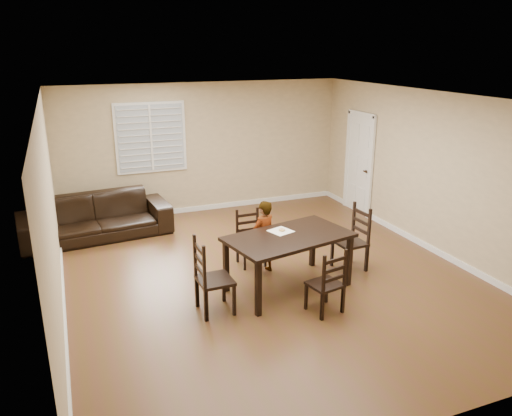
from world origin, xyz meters
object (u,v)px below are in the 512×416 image
Objects in this scene: chair_right at (357,240)px; child at (264,237)px; chair_left at (206,280)px; dining_table at (289,241)px; chair_near at (249,239)px; chair_far at (331,286)px; donut at (282,230)px; sofa at (96,217)px.

chair_right is 0.88× the size of child.
chair_left is at bearing 14.61° from child.
dining_table is 2.14× the size of chair_near.
chair_near is 0.99× the size of chair_far.
chair_right is 1.38m from donut.
child is at bearing -53.17° from sofa.
chair_left is 1.48m from child.
donut is at bearing -78.55° from chair_near.
chair_right is 0.39× the size of sofa.
chair_far reaches higher than chair_near.
sofa is (-2.23, 2.09, -0.02)m from chair_near.
child is (0.07, -0.45, 0.18)m from chair_near.
donut reaches higher than dining_table.
child is at bearing -54.77° from chair_left.
child is 3.43m from sofa.
chair_right is at bearing -80.37° from chair_left.
chair_near reaches higher than donut.
chair_near is at bearing -48.46° from sofa.
chair_near is 0.49m from child.
child reaches higher than donut.
chair_right reaches higher than chair_near.
chair_left is at bearing -34.41° from chair_far.
chair_near is 0.77× the size of child.
chair_right is (1.52, -0.82, 0.06)m from chair_near.
chair_near is at bearing -89.98° from chair_far.
donut is (-0.21, 1.09, 0.43)m from chair_far.
chair_left is 1.02× the size of chair_right.
dining_table is 1.83× the size of chair_left.
chair_far is (0.19, -0.90, -0.32)m from dining_table.
dining_table is at bearing -80.49° from chair_left.
chair_far is 1.19m from donut.
child reaches higher than chair_near.
donut is (-0.02, 0.20, 0.11)m from dining_table.
chair_left is 0.90× the size of child.
chair_far is 4.83m from sofa.
dining_table is at bearing -89.41° from chair_far.
dining_table is 4.01m from sofa.
sofa is at bearing 136.41° from chair_near.
donut is at bearing 82.76° from child.
child reaches higher than chair_far.
donut is at bearing -72.15° from chair_left.
chair_right is at bearing 143.71° from child.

